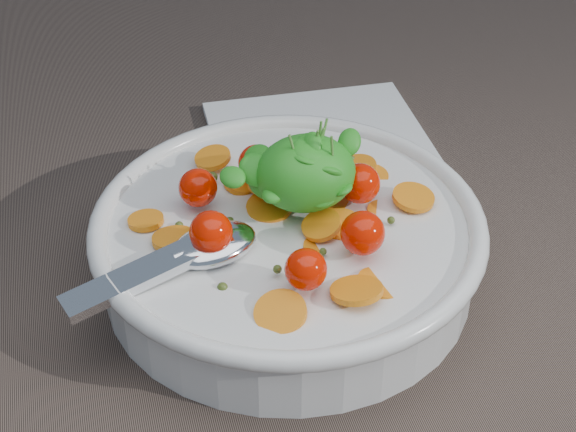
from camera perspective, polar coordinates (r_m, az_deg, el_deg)
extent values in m
plane|color=brown|center=(0.59, 0.82, -5.41)|extent=(6.00, 6.00, 0.00)
cylinder|color=silver|center=(0.59, 0.00, -2.23)|extent=(0.25, 0.25, 0.05)
torus|color=silver|center=(0.58, 0.00, -0.41)|extent=(0.26, 0.26, 0.01)
cylinder|color=silver|center=(0.61, 0.00, -3.76)|extent=(0.12, 0.12, 0.01)
cylinder|color=brown|center=(0.59, 0.00, -2.23)|extent=(0.23, 0.23, 0.04)
cylinder|color=orange|center=(0.58, -9.18, -0.28)|extent=(0.03, 0.03, 0.01)
cylinder|color=orange|center=(0.63, 4.42, 3.02)|extent=(0.04, 0.04, 0.01)
cylinder|color=orange|center=(0.51, -0.50, -6.27)|extent=(0.04, 0.04, 0.01)
cylinder|color=orange|center=(0.57, -7.33, -1.48)|extent=(0.04, 0.04, 0.01)
cylinder|color=orange|center=(0.61, -1.13, 1.48)|extent=(0.03, 0.03, 0.01)
cylinder|color=orange|center=(0.61, -3.07, 2.10)|extent=(0.03, 0.03, 0.01)
cylinder|color=orange|center=(0.59, 6.32, 0.18)|extent=(0.03, 0.03, 0.01)
cylinder|color=orange|center=(0.56, 2.24, -2.16)|extent=(0.03, 0.03, 0.01)
cylinder|color=orange|center=(0.60, 8.11, 1.20)|extent=(0.04, 0.04, 0.01)
cylinder|color=orange|center=(0.52, 4.45, -4.82)|extent=(0.04, 0.04, 0.01)
cylinder|color=orange|center=(0.60, 3.05, 1.00)|extent=(0.04, 0.04, 0.01)
cylinder|color=orange|center=(0.63, -4.89, 3.78)|extent=(0.03, 0.03, 0.01)
cylinder|color=orange|center=(0.60, -1.41, 1.92)|extent=(0.04, 0.04, 0.01)
cylinder|color=orange|center=(0.62, 5.45, 2.51)|extent=(0.03, 0.03, 0.01)
cylinder|color=orange|center=(0.59, -1.23, 0.37)|extent=(0.04, 0.04, 0.01)
cylinder|color=orange|center=(0.57, 2.17, -0.60)|extent=(0.03, 0.03, 0.01)
cylinder|color=orange|center=(0.59, -1.19, 0.63)|extent=(0.04, 0.04, 0.01)
cylinder|color=orange|center=(0.62, 2.32, 3.15)|extent=(0.04, 0.04, 0.01)
cylinder|color=orange|center=(0.57, 3.55, -0.61)|extent=(0.03, 0.03, 0.01)
cylinder|color=orange|center=(0.54, 6.09, -4.43)|extent=(0.04, 0.04, 0.01)
sphere|color=#40521B|center=(0.54, 1.91, -3.36)|extent=(0.01, 0.01, 0.01)
sphere|color=#40521B|center=(0.55, -3.22, -1.93)|extent=(0.01, 0.01, 0.01)
sphere|color=#40521B|center=(0.58, 6.68, -0.27)|extent=(0.01, 0.01, 0.01)
sphere|color=#40521B|center=(0.62, -2.04, 2.87)|extent=(0.00, 0.00, 0.00)
sphere|color=#40521B|center=(0.61, -4.90, 2.53)|extent=(0.01, 0.01, 0.01)
sphere|color=#40521B|center=(0.53, -4.26, -4.63)|extent=(0.01, 0.01, 0.01)
sphere|color=#40521B|center=(0.64, 4.14, 3.70)|extent=(0.01, 0.01, 0.01)
sphere|color=#40521B|center=(0.53, -0.69, -3.46)|extent=(0.01, 0.01, 0.01)
sphere|color=#40521B|center=(0.63, 0.81, 3.38)|extent=(0.01, 0.01, 0.01)
sphere|color=#40521B|center=(0.57, -6.17, -1.15)|extent=(0.01, 0.01, 0.01)
sphere|color=#40521B|center=(0.58, -7.05, -0.61)|extent=(0.01, 0.01, 0.01)
sphere|color=#40521B|center=(0.55, 2.28, -2.31)|extent=(0.00, 0.00, 0.00)
sphere|color=#40521B|center=(0.58, -3.79, -0.36)|extent=(0.01, 0.01, 0.01)
sphere|color=red|center=(0.59, 4.68, 2.10)|extent=(0.03, 0.03, 0.03)
sphere|color=red|center=(0.60, 2.71, 3.41)|extent=(0.03, 0.03, 0.03)
sphere|color=red|center=(0.61, -2.03, 3.45)|extent=(0.03, 0.03, 0.03)
sphere|color=red|center=(0.58, -5.85, 1.83)|extent=(0.03, 0.03, 0.03)
sphere|color=red|center=(0.54, -5.00, -1.05)|extent=(0.03, 0.03, 0.03)
sphere|color=red|center=(0.52, 1.16, -3.47)|extent=(0.03, 0.03, 0.03)
sphere|color=red|center=(0.54, 4.85, -1.11)|extent=(0.03, 0.03, 0.03)
ellipsoid|color=green|center=(0.57, 1.15, 2.80)|extent=(0.07, 0.06, 0.05)
ellipsoid|color=green|center=(0.58, -0.80, 2.56)|extent=(0.04, 0.04, 0.03)
ellipsoid|color=green|center=(0.56, 1.36, 4.30)|extent=(0.02, 0.03, 0.01)
ellipsoid|color=green|center=(0.57, 1.12, 3.32)|extent=(0.03, 0.03, 0.01)
ellipsoid|color=green|center=(0.57, 1.32, 4.45)|extent=(0.02, 0.02, 0.02)
ellipsoid|color=green|center=(0.56, -0.81, 2.21)|extent=(0.02, 0.02, 0.02)
ellipsoid|color=green|center=(0.57, 1.76, 3.09)|extent=(0.02, 0.03, 0.02)
ellipsoid|color=green|center=(0.56, 1.58, 4.66)|extent=(0.02, 0.02, 0.02)
ellipsoid|color=green|center=(0.56, 2.05, 1.73)|extent=(0.04, 0.03, 0.03)
ellipsoid|color=green|center=(0.57, 1.82, 3.75)|extent=(0.03, 0.03, 0.01)
ellipsoid|color=green|center=(0.61, 2.78, 4.17)|extent=(0.02, 0.02, 0.02)
ellipsoid|color=green|center=(0.57, 2.64, 3.00)|extent=(0.03, 0.03, 0.02)
ellipsoid|color=green|center=(0.56, -0.88, 1.48)|extent=(0.02, 0.03, 0.01)
ellipsoid|color=green|center=(0.59, -1.98, 3.79)|extent=(0.03, 0.03, 0.02)
ellipsoid|color=green|center=(0.56, -3.60, 2.52)|extent=(0.02, 0.02, 0.02)
ellipsoid|color=green|center=(0.56, 1.42, 4.49)|extent=(0.02, 0.02, 0.02)
ellipsoid|color=green|center=(0.57, 1.40, 3.53)|extent=(0.02, 0.03, 0.01)
ellipsoid|color=green|center=(0.57, -2.04, 2.99)|extent=(0.03, 0.03, 0.03)
ellipsoid|color=green|center=(0.56, 1.17, 4.49)|extent=(0.02, 0.02, 0.02)
ellipsoid|color=green|center=(0.57, 1.00, 3.55)|extent=(0.02, 0.02, 0.01)
ellipsoid|color=green|center=(0.56, 2.57, 2.89)|extent=(0.02, 0.02, 0.02)
ellipsoid|color=green|center=(0.56, 3.55, 1.70)|extent=(0.02, 0.02, 0.01)
ellipsoid|color=green|center=(0.57, 2.50, 3.23)|extent=(0.03, 0.03, 0.02)
ellipsoid|color=green|center=(0.55, 1.19, 3.77)|extent=(0.02, 0.02, 0.02)
ellipsoid|color=green|center=(0.58, 3.99, 4.79)|extent=(0.02, 0.03, 0.02)
cylinder|color=#4C8C33|center=(0.57, 1.61, 3.91)|extent=(0.02, 0.00, 0.04)
cylinder|color=#4C8C33|center=(0.56, 0.65, 3.26)|extent=(0.01, 0.01, 0.04)
cylinder|color=#4C8C33|center=(0.57, 1.63, 3.88)|extent=(0.01, 0.01, 0.04)
cylinder|color=#4C8C33|center=(0.57, 2.06, 4.25)|extent=(0.01, 0.01, 0.04)
cylinder|color=#4C8C33|center=(0.56, 2.91, 3.28)|extent=(0.00, 0.00, 0.04)
cylinder|color=#4C8C33|center=(0.57, 1.93, 4.22)|extent=(0.01, 0.00, 0.04)
ellipsoid|color=silver|center=(0.55, -4.81, -1.85)|extent=(0.07, 0.05, 0.02)
cube|color=silver|center=(0.54, -9.00, -3.55)|extent=(0.11, 0.05, 0.02)
cylinder|color=silver|center=(0.55, -6.46, -2.43)|extent=(0.02, 0.02, 0.01)
cube|color=white|center=(0.74, 2.08, 4.91)|extent=(0.18, 0.16, 0.01)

